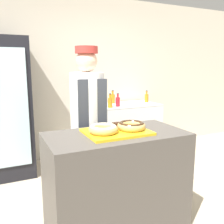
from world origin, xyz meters
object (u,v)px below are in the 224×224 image
(brownie_back_left, at_px, (101,126))
(bottle_orange_b_b, at_px, (110,102))
(chest_freezer, at_px, (126,129))
(bottle_orange, at_px, (113,98))
(donut_chocolate_glaze, at_px, (131,125))
(donut_light_glaze, at_px, (103,129))
(beverage_fridge, at_px, (5,109))
(bottle_red, at_px, (118,101))
(brownie_back_right, at_px, (117,124))
(baker_person, at_px, (88,123))
(serving_tray, at_px, (117,132))
(bottle_orange_b, at_px, (147,98))

(brownie_back_left, distance_m, bottle_orange_b_b, 1.54)
(chest_freezer, height_order, bottle_orange, bottle_orange)
(brownie_back_left, bearing_deg, donut_chocolate_glaze, -38.02)
(donut_light_glaze, xyz_separation_m, chest_freezer, (1.19, 1.77, -0.56))
(donut_light_glaze, bearing_deg, beverage_fridge, 112.85)
(chest_freezer, xyz_separation_m, bottle_red, (-0.26, -0.17, 0.54))
(bottle_orange, relative_size, bottle_orange_b_b, 1.01)
(donut_chocolate_glaze, height_order, brownie_back_right, donut_chocolate_glaze)
(beverage_fridge, bearing_deg, baker_person, -55.01)
(donut_chocolate_glaze, distance_m, brownie_back_left, 0.29)
(serving_tray, bearing_deg, chest_freezer, 59.07)
(serving_tray, relative_size, baker_person, 0.33)
(donut_light_glaze, relative_size, bottle_orange_b_b, 1.18)
(bottle_orange_b, bearing_deg, beverage_fridge, -178.95)
(brownie_back_right, bearing_deg, donut_chocolate_glaze, -72.52)
(donut_chocolate_glaze, distance_m, bottle_orange_b, 2.24)
(bottle_orange_b, bearing_deg, baker_person, -142.07)
(donut_chocolate_glaze, xyz_separation_m, brownie_back_right, (-0.06, 0.18, -0.02))
(donut_chocolate_glaze, xyz_separation_m, bottle_orange_b, (1.33, 1.80, -0.02))
(beverage_fridge, distance_m, chest_freezer, 1.99)
(bottle_orange, bearing_deg, bottle_red, -101.83)
(brownie_back_right, height_order, bottle_orange_b_b, bottle_orange_b_b)
(donut_chocolate_glaze, distance_m, baker_person, 0.64)
(brownie_back_right, bearing_deg, bottle_red, 63.59)
(bottle_orange_b, height_order, bottle_red, bottle_red)
(chest_freezer, bearing_deg, brownie_back_right, -121.14)
(donut_light_glaze, distance_m, bottle_red, 1.85)
(serving_tray, xyz_separation_m, bottle_orange_b_b, (0.63, 1.52, 0.03))
(beverage_fridge, bearing_deg, bottle_orange_b, 1.05)
(brownie_back_left, distance_m, beverage_fridge, 1.77)
(bottle_orange_b, distance_m, bottle_orange_b_b, 0.88)
(beverage_fridge, distance_m, bottle_orange_b, 2.35)
(bottle_orange_b, bearing_deg, bottle_orange_b_b, -162.74)
(donut_light_glaze, bearing_deg, bottle_red, 59.73)
(donut_chocolate_glaze, distance_m, bottle_orange, 2.08)
(brownie_back_right, xyz_separation_m, chest_freezer, (0.96, 1.59, -0.54))
(bottle_orange, bearing_deg, donut_chocolate_glaze, -110.34)
(serving_tray, distance_m, bottle_orange_b_b, 1.64)
(brownie_back_right, bearing_deg, serving_tray, -118.73)
(brownie_back_left, height_order, bottle_orange, bottle_orange)
(donut_chocolate_glaze, bearing_deg, bottle_orange, 69.66)
(bottle_red, bearing_deg, brownie_back_right, -116.41)
(serving_tray, bearing_deg, beverage_fridge, 116.93)
(brownie_back_right, xyz_separation_m, bottle_orange_b, (1.38, 1.62, -0.00))
(serving_tray, xyz_separation_m, brownie_back_right, (0.09, 0.16, 0.03))
(brownie_back_right, height_order, bottle_orange, bottle_orange)
(chest_freezer, relative_size, bottle_red, 4.99)
(donut_chocolate_glaze, height_order, beverage_fridge, beverage_fridge)
(serving_tray, relative_size, bottle_orange_b_b, 2.59)
(bottle_red, bearing_deg, baker_person, -130.93)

